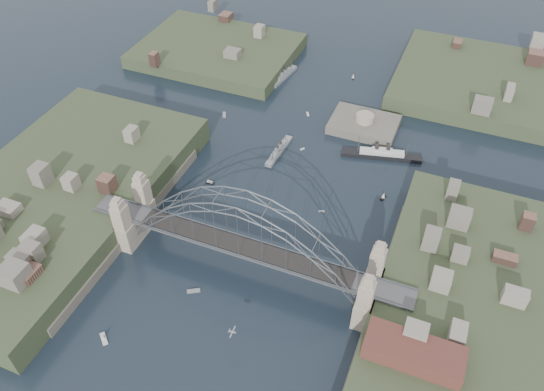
{
  "coord_description": "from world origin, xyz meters",
  "views": [
    {
      "loc": [
        39.11,
        -77.96,
        107.83
      ],
      "look_at": [
        0.0,
        18.0,
        10.0
      ],
      "focal_mm": 35.61,
      "sensor_mm": 36.0,
      "label": 1
    }
  ],
  "objects": [
    {
      "name": "small_boat_h",
      "position": [
        -7.98,
        70.43,
        0.15
      ],
      "size": [
        1.7,
        2.32,
        0.45
      ],
      "color": "silver",
      "rests_on": "ground"
    },
    {
      "name": "small_boat_e",
      "position": [
        -34.61,
        59.12,
        0.15
      ],
      "size": [
        2.4,
        3.39,
        0.45
      ],
      "color": "silver",
      "rests_on": "ground"
    },
    {
      "name": "naval_cruiser_near",
      "position": [
        -9.5,
        47.21,
        0.76
      ],
      "size": [
        3.1,
        16.38,
        4.88
      ],
      "color": "gray",
      "rests_on": "ground"
    },
    {
      "name": "headland_nw",
      "position": [
        -55.0,
        95.0,
        0.5
      ],
      "size": [
        60.0,
        45.0,
        9.0
      ],
      "primitive_type": "cube",
      "color": "#313D23",
      "rests_on": "ground"
    },
    {
      "name": "small_boat_f",
      "position": [
        -3.11,
        51.42,
        0.15
      ],
      "size": [
        1.21,
        1.47,
        0.45
      ],
      "color": "silver",
      "rests_on": "ground"
    },
    {
      "name": "fort_island",
      "position": [
        12.0,
        70.0,
        -0.34
      ],
      "size": [
        22.0,
        16.0,
        9.4
      ],
      "color": "#575146",
      "rests_on": "ground"
    },
    {
      "name": "wharf_shed",
      "position": [
        44.0,
        -14.0,
        10.0
      ],
      "size": [
        20.0,
        8.0,
        4.0
      ],
      "primitive_type": "cube",
      "color": "#592D26",
      "rests_on": "shore_east"
    },
    {
      "name": "small_boat_k",
      "position": [
        0.04,
        99.23,
        1.01
      ],
      "size": [
        1.38,
        1.73,
        2.38
      ],
      "color": "silver",
      "rests_on": "ground"
    },
    {
      "name": "headland_ne",
      "position": [
        50.0,
        110.0,
        0.75
      ],
      "size": [
        70.0,
        55.0,
        9.5
      ],
      "primitive_type": "cube",
      "color": "#313D23",
      "rests_on": "ground"
    },
    {
      "name": "small_boat_b",
      "position": [
        11.5,
        26.9,
        0.15
      ],
      "size": [
        1.78,
        1.06,
        0.45
      ],
      "color": "silver",
      "rests_on": "ground"
    },
    {
      "name": "bridge",
      "position": [
        0.0,
        0.0,
        12.32
      ],
      "size": [
        84.0,
        13.8,
        24.6
      ],
      "color": "#4C4C4E",
      "rests_on": "ground"
    },
    {
      "name": "shore_west",
      "position": [
        -57.32,
        0.0,
        1.97
      ],
      "size": [
        50.5,
        90.0,
        12.0
      ],
      "color": "#313D23",
      "rests_on": "ground"
    },
    {
      "name": "small_boat_i",
      "position": [
        29.82,
        20.59,
        0.28
      ],
      "size": [
        1.1,
        2.72,
        1.43
      ],
      "color": "silver",
      "rests_on": "ground"
    },
    {
      "name": "ground",
      "position": [
        0.0,
        0.0,
        0.0
      ],
      "size": [
        500.0,
        500.0,
        0.0
      ],
      "primitive_type": "plane",
      "color": "black",
      "rests_on": "ground"
    },
    {
      "name": "ocean_liner",
      "position": [
        21.2,
        57.19,
        0.95
      ],
      "size": [
        25.15,
        9.18,
        6.15
      ],
      "color": "black",
      "rests_on": "ground"
    },
    {
      "name": "small_boat_a",
      "position": [
        -23.19,
        25.8,
        0.28
      ],
      "size": [
        2.84,
        0.99,
        1.43
      ],
      "color": "silver",
      "rests_on": "ground"
    },
    {
      "name": "small_boat_d",
      "position": [
        26.3,
        38.96,
        0.86
      ],
      "size": [
        1.55,
        2.54,
        2.38
      ],
      "color": "silver",
      "rests_on": "ground"
    },
    {
      "name": "shore_east",
      "position": [
        57.32,
        0.0,
        1.97
      ],
      "size": [
        50.5,
        90.0,
        12.0
      ],
      "color": "#313D23",
      "rests_on": "ground"
    },
    {
      "name": "small_boat_c",
      "position": [
        -8.87,
        -11.2,
        0.15
      ],
      "size": [
        3.32,
        2.58,
        0.45
      ],
      "color": "silver",
      "rests_on": "ground"
    },
    {
      "name": "naval_cruiser_far",
      "position": [
        -24.39,
        89.98,
        0.86
      ],
      "size": [
        4.79,
        16.56,
        5.54
      ],
      "color": "gray",
      "rests_on": "ground"
    },
    {
      "name": "small_boat_j",
      "position": [
        -21.41,
        -30.73,
        0.69
      ],
      "size": [
        3.3,
        3.08,
        2.38
      ],
      "color": "silver",
      "rests_on": "ground"
    },
    {
      "name": "aeroplane",
      "position": [
        6.83,
        -21.76,
        6.81
      ],
      "size": [
        1.63,
        3.06,
        0.44
      ],
      "color": "#A9ADB0"
    }
  ]
}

